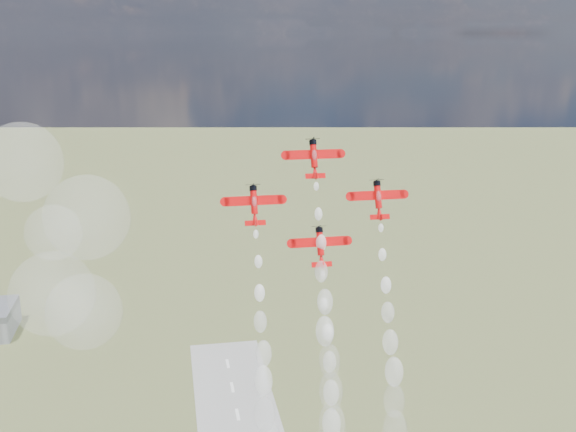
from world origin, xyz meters
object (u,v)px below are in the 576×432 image
at_px(plane_right, 378,199).
at_px(plane_slot, 320,246).
at_px(plane_lead, 314,158).
at_px(plane_left, 254,204).

relative_size(plane_right, plane_slot, 1.00).
bearing_deg(plane_lead, plane_right, -14.77).
distance_m(plane_left, plane_slot, 15.76).
distance_m(plane_lead, plane_right, 15.76).
xyz_separation_m(plane_lead, plane_right, (12.91, -3.41, -8.37)).
xyz_separation_m(plane_lead, plane_slot, (0.00, -6.81, -16.75)).
relative_size(plane_lead, plane_right, 1.00).
relative_size(plane_lead, plane_slot, 1.00).
distance_m(plane_lead, plane_slot, 18.08).
xyz_separation_m(plane_lead, plane_left, (-12.91, -3.41, -8.37)).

